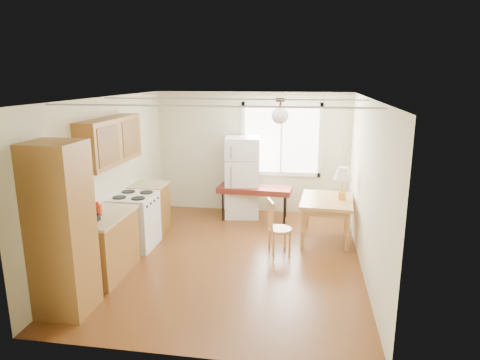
% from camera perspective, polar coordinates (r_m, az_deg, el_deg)
% --- Properties ---
extents(room_shell, '(4.60, 5.60, 2.62)m').
position_cam_1_polar(room_shell, '(6.50, -1.22, -0.19)').
color(room_shell, '#4F2810').
rests_on(room_shell, ground).
extents(kitchen_run, '(0.65, 3.40, 2.20)m').
position_cam_1_polar(kitchen_run, '(6.56, -17.17, -4.41)').
color(kitchen_run, brown).
rests_on(kitchen_run, ground).
extents(window_unit, '(1.64, 0.05, 1.51)m').
position_cam_1_polar(window_unit, '(8.79, 5.52, 5.41)').
color(window_unit, white).
rests_on(window_unit, room_shell).
extents(pendant_light, '(0.26, 0.26, 0.40)m').
position_cam_1_polar(pendant_light, '(6.65, 5.37, 8.68)').
color(pendant_light, black).
rests_on(pendant_light, room_shell).
extents(refrigerator, '(0.75, 0.75, 1.63)m').
position_cam_1_polar(refrigerator, '(8.66, 0.30, 0.39)').
color(refrigerator, white).
rests_on(refrigerator, ground).
extents(bench, '(1.48, 0.62, 0.67)m').
position_cam_1_polar(bench, '(8.50, 1.97, -1.36)').
color(bench, '#5B1D15').
rests_on(bench, ground).
extents(dining_table, '(0.94, 1.21, 0.72)m').
position_cam_1_polar(dining_table, '(7.64, 11.46, -3.23)').
color(dining_table, '#B07D43').
rests_on(dining_table, ground).
extents(chair, '(0.43, 0.42, 0.88)m').
position_cam_1_polar(chair, '(6.92, 4.68, -5.84)').
color(chair, '#B07D43').
rests_on(chair, ground).
extents(table_lamp, '(0.33, 0.33, 0.57)m').
position_cam_1_polar(table_lamp, '(7.55, 13.58, 0.50)').
color(table_lamp, gold).
rests_on(table_lamp, dining_table).
extents(coffee_maker, '(0.20, 0.25, 0.37)m').
position_cam_1_polar(coffee_maker, '(6.06, -19.52, -4.16)').
color(coffee_maker, black).
rests_on(coffee_maker, kitchen_run).
extents(kettle, '(0.11, 0.11, 0.21)m').
position_cam_1_polar(kettle, '(6.32, -18.44, -3.80)').
color(kettle, red).
rests_on(kettle, kitchen_run).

